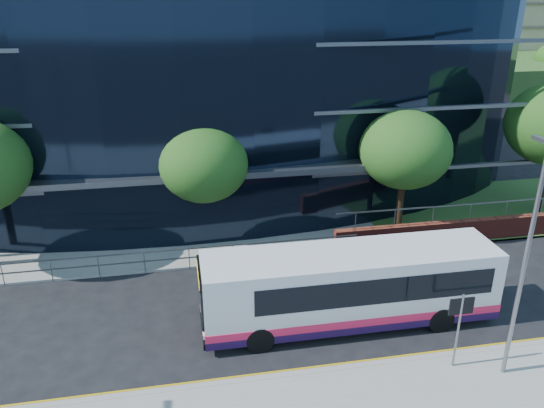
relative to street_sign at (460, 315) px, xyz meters
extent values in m
plane|color=black|center=(-4.50, 1.59, -2.15)|extent=(200.00, 200.00, 0.00)
cube|color=gray|center=(-4.50, 0.59, -2.07)|extent=(80.00, 0.25, 0.16)
cube|color=gold|center=(-4.50, 0.79, -2.14)|extent=(80.00, 0.08, 0.01)
cube|color=gold|center=(-4.50, 0.94, -2.14)|extent=(80.00, 0.08, 0.01)
cube|color=gray|center=(-10.50, 12.59, -2.10)|extent=(50.00, 8.00, 0.10)
cube|color=black|center=(-8.50, 25.59, 5.85)|extent=(38.00, 16.00, 16.00)
cube|color=#595E66|center=(-8.50, 11.09, 1.55)|extent=(22.00, 1.20, 0.30)
cube|color=slate|center=(-12.50, 8.59, -1.10)|extent=(24.00, 0.05, 0.05)
cube|color=slate|center=(-12.50, 8.59, -1.55)|extent=(24.00, 0.05, 0.05)
cylinder|color=slate|center=(-12.50, 8.59, -1.60)|extent=(0.04, 0.04, 1.10)
cube|color=#2D511E|center=(27.50, 57.59, -0.15)|extent=(60.00, 42.00, 4.00)
cylinder|color=slate|center=(0.00, -0.01, -0.60)|extent=(0.08, 0.08, 2.80)
cube|color=black|center=(0.00, 0.01, 0.35)|extent=(0.85, 0.06, 0.60)
cylinder|color=black|center=(-7.50, 11.09, -0.72)|extent=(0.36, 0.36, 2.86)
ellipsoid|color=#1D4814|center=(-7.50, 11.09, 2.08)|extent=(4.29, 4.29, 3.65)
cylinder|color=black|center=(2.50, 10.59, -0.61)|extent=(0.36, 0.36, 3.08)
ellipsoid|color=#1D4814|center=(2.50, 10.59, 2.40)|extent=(4.62, 4.62, 3.93)
cylinder|color=black|center=(11.50, 11.59, -0.39)|extent=(0.36, 0.36, 3.52)
cylinder|color=black|center=(19.50, 41.59, -0.61)|extent=(0.36, 0.36, 3.08)
ellipsoid|color=#1D4814|center=(19.50, 41.59, 2.40)|extent=(4.62, 4.62, 3.93)
cylinder|color=slate|center=(1.50, -0.61, 2.00)|extent=(0.14, 0.14, 8.00)
cube|color=slate|center=(1.50, -0.26, 5.90)|extent=(0.15, 0.70, 0.12)
cube|color=silver|center=(-2.64, 3.25, -0.46)|extent=(11.12, 2.58, 2.68)
cube|color=#220E3D|center=(-2.64, 3.25, -1.64)|extent=(11.14, 2.63, 0.30)
cube|color=#E2214D|center=(-2.64, 3.25, -1.34)|extent=(11.14, 2.63, 0.30)
cube|color=black|center=(-2.04, 3.25, -0.08)|extent=(8.90, 2.62, 1.01)
cube|color=black|center=(-8.23, 3.28, -0.33)|extent=(0.09, 2.17, 1.57)
cube|color=black|center=(-8.24, 3.28, 0.60)|extent=(0.11, 2.07, 0.40)
cube|color=yellow|center=(-8.27, 3.53, 0.60)|extent=(0.05, 1.11, 0.22)
cube|color=black|center=(-8.23, 3.28, -1.69)|extent=(0.11, 2.42, 0.24)
cylinder|color=black|center=(-6.28, 2.13, -1.64)|extent=(1.01, 0.31, 1.01)
cylinder|color=black|center=(0.58, 2.10, -1.64)|extent=(1.01, 0.31, 1.01)
camera|label=1|loc=(-8.71, -13.21, 9.93)|focal=35.00mm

